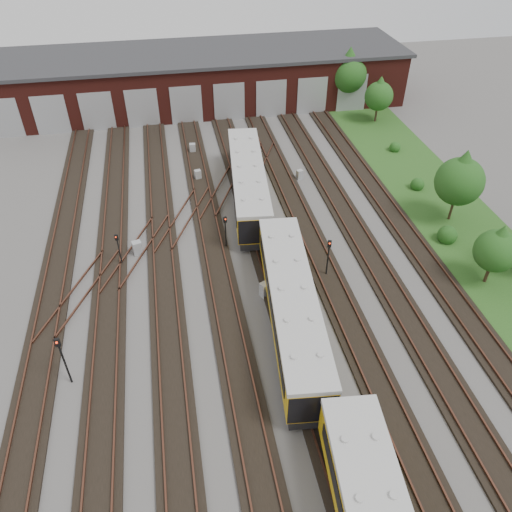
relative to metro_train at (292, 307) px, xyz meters
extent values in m
plane|color=#4E4C48|center=(-2.00, 0.12, -1.98)|extent=(120.00, 120.00, 0.00)
cube|color=black|center=(-16.00, 0.12, -1.89)|extent=(2.40, 70.00, 0.18)
cube|color=#522E21|center=(-16.72, 0.12, -1.72)|extent=(0.10, 70.00, 0.15)
cube|color=#522E21|center=(-15.28, 0.12, -1.72)|extent=(0.10, 70.00, 0.15)
cube|color=black|center=(-12.00, 0.12, -1.89)|extent=(2.40, 70.00, 0.18)
cube|color=#522E21|center=(-12.72, 0.12, -1.72)|extent=(0.10, 70.00, 0.15)
cube|color=#522E21|center=(-11.28, 0.12, -1.72)|extent=(0.10, 70.00, 0.15)
cube|color=black|center=(-8.00, 0.12, -1.89)|extent=(2.40, 70.00, 0.18)
cube|color=#522E21|center=(-8.72, 0.12, -1.72)|extent=(0.10, 70.00, 0.15)
cube|color=#522E21|center=(-7.28, 0.12, -1.72)|extent=(0.10, 70.00, 0.15)
cube|color=black|center=(-4.00, 0.12, -1.89)|extent=(2.40, 70.00, 0.18)
cube|color=#522E21|center=(-4.72, 0.12, -1.72)|extent=(0.10, 70.00, 0.15)
cube|color=#522E21|center=(-3.28, 0.12, -1.72)|extent=(0.10, 70.00, 0.15)
cube|color=black|center=(0.00, 0.12, -1.89)|extent=(2.40, 70.00, 0.18)
cube|color=#522E21|center=(-0.72, 0.12, -1.72)|extent=(0.10, 70.00, 0.15)
cube|color=#522E21|center=(0.72, 0.12, -1.72)|extent=(0.10, 70.00, 0.15)
cube|color=black|center=(4.00, 0.12, -1.89)|extent=(2.40, 70.00, 0.18)
cube|color=#522E21|center=(3.28, 0.12, -1.72)|extent=(0.10, 70.00, 0.15)
cube|color=#522E21|center=(4.72, 0.12, -1.72)|extent=(0.10, 70.00, 0.15)
cube|color=black|center=(8.00, 0.12, -1.89)|extent=(2.40, 70.00, 0.18)
cube|color=#522E21|center=(7.28, 0.12, -1.72)|extent=(0.10, 70.00, 0.15)
cube|color=#522E21|center=(8.72, 0.12, -1.72)|extent=(0.10, 70.00, 0.15)
cube|color=black|center=(12.00, 0.12, -1.89)|extent=(2.40, 70.00, 0.18)
cube|color=#522E21|center=(11.28, 0.12, -1.72)|extent=(0.10, 70.00, 0.15)
cube|color=#522E21|center=(12.72, 0.12, -1.72)|extent=(0.10, 70.00, 0.15)
cube|color=#522E21|center=(-10.00, 10.12, -1.72)|extent=(5.40, 9.62, 0.15)
cube|color=#522E21|center=(-6.00, 14.12, -1.72)|extent=(5.40, 9.62, 0.15)
cube|color=#522E21|center=(-2.00, 18.12, -1.72)|extent=(5.40, 9.62, 0.15)
cube|color=#522E21|center=(-14.00, 6.12, -1.72)|extent=(5.40, 9.62, 0.15)
cube|color=#522E21|center=(2.00, 22.12, -1.72)|extent=(5.40, 9.62, 0.15)
cube|color=#4B1812|center=(-2.00, 40.12, 1.02)|extent=(50.00, 12.00, 6.00)
cube|color=#2F2F31|center=(-2.00, 40.12, 4.17)|extent=(51.00, 12.50, 0.40)
cube|color=#9A9B9F|center=(-24.00, 34.10, 0.22)|extent=(3.60, 0.12, 4.40)
cube|color=#9A9B9F|center=(-19.00, 34.10, 0.22)|extent=(3.60, 0.12, 4.40)
cube|color=#9A9B9F|center=(-14.00, 34.10, 0.22)|extent=(3.60, 0.12, 4.40)
cube|color=#9A9B9F|center=(-9.00, 34.10, 0.22)|extent=(3.60, 0.12, 4.40)
cube|color=#9A9B9F|center=(-4.00, 34.10, 0.22)|extent=(3.60, 0.12, 4.40)
cube|color=#9A9B9F|center=(1.00, 34.10, 0.22)|extent=(3.60, 0.12, 4.40)
cube|color=#9A9B9F|center=(6.00, 34.10, 0.22)|extent=(3.60, 0.12, 4.40)
cube|color=#9A9B9F|center=(11.00, 34.10, 0.22)|extent=(3.60, 0.12, 4.40)
cube|color=#9A9B9F|center=(16.00, 34.10, 0.22)|extent=(3.60, 0.12, 4.40)
cube|color=#204717|center=(17.00, 10.12, -1.95)|extent=(8.00, 55.00, 0.05)
cube|color=black|center=(0.00, 0.00, -1.34)|extent=(3.98, 15.74, 0.62)
cube|color=orange|center=(0.00, 0.00, 0.12)|extent=(4.29, 15.77, 2.28)
cube|color=#B6B5B2|center=(0.00, 0.00, 1.41)|extent=(4.39, 15.78, 0.31)
cube|color=black|center=(-1.36, 0.14, 0.38)|extent=(1.47, 13.64, 0.88)
cube|color=black|center=(1.36, -0.14, 0.38)|extent=(1.47, 13.64, 0.88)
cube|color=black|center=(0.00, 16.00, -1.34)|extent=(3.98, 15.74, 0.62)
cube|color=orange|center=(0.00, 16.00, 0.12)|extent=(4.29, 15.77, 2.28)
cube|color=#B6B5B2|center=(0.00, 16.00, 1.41)|extent=(4.39, 15.78, 0.31)
cube|color=black|center=(-1.36, 16.14, 0.38)|extent=(1.47, 13.64, 0.88)
cube|color=black|center=(1.36, 15.86, 0.38)|extent=(1.47, 13.64, 0.88)
cylinder|color=black|center=(-13.93, -1.81, -0.36)|extent=(0.11, 0.11, 3.23)
cube|color=black|center=(-13.93, -1.81, 1.54)|extent=(0.29, 0.18, 0.57)
sphere|color=#FC2E0E|center=(-13.93, -1.92, 1.66)|extent=(0.14, 0.14, 0.14)
cylinder|color=black|center=(-11.16, 8.87, -0.79)|extent=(0.10, 0.10, 2.37)
cube|color=black|center=(-11.16, 8.87, 0.63)|extent=(0.27, 0.21, 0.48)
sphere|color=#FC2E0E|center=(-11.16, 8.78, 0.72)|extent=(0.11, 0.11, 0.11)
cylinder|color=black|center=(-2.97, 9.45, -0.73)|extent=(0.10, 0.10, 2.49)
cube|color=black|center=(-2.97, 9.45, 0.77)|extent=(0.28, 0.21, 0.50)
sphere|color=#FC2E0E|center=(-2.97, 9.35, 0.87)|extent=(0.12, 0.12, 0.12)
cylinder|color=black|center=(3.91, 4.70, -0.62)|extent=(0.11, 0.11, 2.71)
cube|color=black|center=(3.91, 4.70, 1.01)|extent=(0.31, 0.24, 0.55)
sphere|color=#FC2E0E|center=(3.91, 4.59, 1.12)|extent=(0.13, 0.13, 0.13)
cube|color=#9EA0A2|center=(-9.94, 10.03, -1.41)|extent=(0.81, 0.73, 1.15)
cube|color=#9EA0A2|center=(-4.11, 20.75, -1.48)|extent=(0.69, 0.61, 1.00)
cube|color=#9EA0A2|center=(-1.02, 3.41, -1.41)|extent=(0.86, 0.80, 1.14)
cube|color=#9EA0A2|center=(-4.11, 26.50, -1.47)|extent=(0.66, 0.58, 1.02)
cube|color=#9EA0A2|center=(5.61, 19.02, -1.51)|extent=(0.67, 0.61, 0.93)
cylinder|color=#332317|center=(15.65, 35.12, -0.84)|extent=(0.27, 0.27, 2.29)
sphere|color=#204D16|center=(15.65, 35.12, 2.21)|extent=(4.45, 4.45, 4.45)
cone|color=#204D16|center=(15.65, 35.12, 3.80)|extent=(3.81, 3.81, 3.18)
cylinder|color=#332317|center=(17.87, 30.42, -1.14)|extent=(0.24, 0.24, 1.67)
sphere|color=#204D16|center=(17.87, 30.42, 1.09)|extent=(3.25, 3.25, 3.25)
cone|color=#204D16|center=(17.87, 30.42, 2.25)|extent=(2.79, 2.79, 2.32)
cylinder|color=#332317|center=(16.56, 9.83, -0.95)|extent=(0.21, 0.21, 2.05)
sphere|color=#204D16|center=(16.56, 9.83, 1.78)|extent=(3.99, 3.99, 3.99)
cone|color=#204D16|center=(16.56, 9.83, 3.21)|extent=(3.42, 3.42, 2.85)
cylinder|color=#332317|center=(15.23, 1.81, -1.19)|extent=(0.24, 0.24, 1.58)
sphere|color=#204D16|center=(15.23, 1.81, 0.92)|extent=(3.08, 3.08, 3.08)
cone|color=#204D16|center=(15.23, 1.81, 2.02)|extent=(2.64, 2.64, 2.20)
sphere|color=#204D16|center=(14.85, 7.02, -1.19)|extent=(1.58, 1.58, 1.58)
sphere|color=#204D16|center=(16.07, 15.15, -1.35)|extent=(1.26, 1.26, 1.26)
sphere|color=#204D16|center=(17.10, 22.85, -1.39)|extent=(1.17, 1.17, 1.17)
camera|label=1|loc=(-6.57, -22.13, 22.62)|focal=35.00mm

